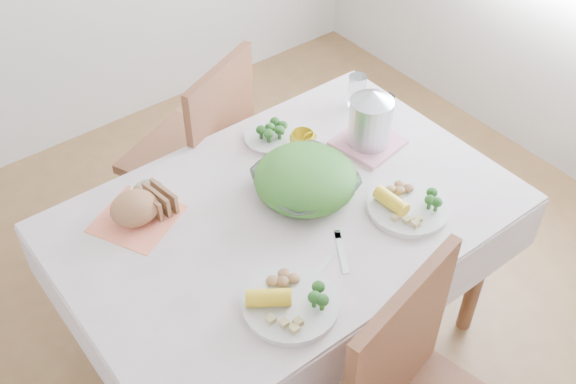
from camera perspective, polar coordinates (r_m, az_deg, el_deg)
floor at (r=2.85m, az=-0.07°, el=-12.50°), size 3.60×3.60×0.00m
dining_table at (r=2.55m, az=-0.08°, el=-7.75°), size 1.40×0.90×0.75m
tablecloth at (r=2.27m, az=-0.09°, el=-1.66°), size 1.50×1.00×0.01m
chair_far at (r=2.95m, az=-8.52°, el=2.80°), size 0.59×0.59×0.99m
salad_bowl at (r=2.30m, az=1.48°, el=0.72°), size 0.35×0.35×0.08m
dinner_plate_left at (r=1.99m, az=0.21°, el=-9.47°), size 0.40×0.40×0.02m
dinner_plate_right at (r=2.29m, az=10.11°, el=-1.31°), size 0.35×0.35×0.02m
broccoli_plate at (r=2.54m, az=-1.51°, el=4.65°), size 0.21×0.21×0.02m
napkin at (r=2.29m, az=-12.68°, el=-2.23°), size 0.33×0.33×0.00m
bread_loaf at (r=2.25m, az=-12.90°, el=-1.23°), size 0.19×0.18×0.10m
fruit_bowl at (r=2.35m, az=-11.78°, el=-0.16°), size 0.12×0.12×0.04m
yellow_mug at (r=2.48m, az=1.22°, el=4.34°), size 0.12×0.12×0.07m
glass_tumbler at (r=2.71m, az=5.84°, el=8.51°), size 0.08×0.08×0.13m
pink_tray at (r=2.54m, az=6.79°, el=4.17°), size 0.25×0.25×0.02m
electric_kettle at (r=2.47m, az=7.00°, el=6.21°), size 0.19×0.19×0.22m
fork_right at (r=2.14m, az=4.56°, el=-5.13°), size 0.11×0.16×0.00m
knife at (r=2.09m, az=2.82°, el=-6.41°), size 0.17×0.08×0.00m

